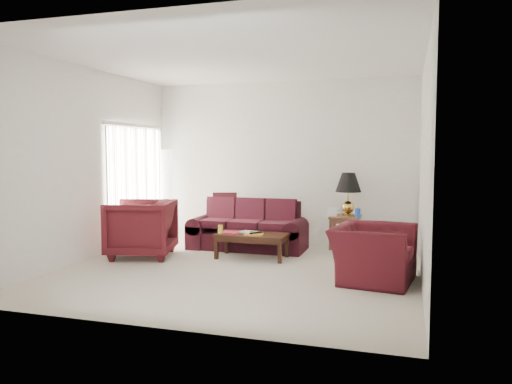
{
  "coord_description": "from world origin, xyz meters",
  "views": [
    {
      "loc": [
        2.3,
        -6.7,
        1.7
      ],
      "look_at": [
        0.0,
        0.85,
        1.05
      ],
      "focal_mm": 35.0,
      "sensor_mm": 36.0,
      "label": 1
    }
  ],
  "objects_px": {
    "end_table": "(345,232)",
    "armchair_left": "(141,228)",
    "sofa": "(247,226)",
    "armchair_right": "(373,254)",
    "floor_lamp": "(166,193)",
    "coffee_table": "(252,246)"
  },
  "relations": [
    {
      "from": "armchair_left",
      "to": "coffee_table",
      "type": "height_order",
      "value": "armchair_left"
    },
    {
      "from": "sofa",
      "to": "armchair_left",
      "type": "distance_m",
      "value": 1.81
    },
    {
      "from": "armchair_left",
      "to": "sofa",
      "type": "bearing_deg",
      "value": 112.45
    },
    {
      "from": "armchair_left",
      "to": "armchair_right",
      "type": "relative_size",
      "value": 0.91
    },
    {
      "from": "floor_lamp",
      "to": "armchair_right",
      "type": "bearing_deg",
      "value": -27.68
    },
    {
      "from": "floor_lamp",
      "to": "armchair_right",
      "type": "xyz_separation_m",
      "value": [
        4.08,
        -2.14,
        -0.52
      ]
    },
    {
      "from": "armchair_left",
      "to": "end_table",
      "type": "bearing_deg",
      "value": 103.54
    },
    {
      "from": "coffee_table",
      "to": "end_table",
      "type": "bearing_deg",
      "value": 62.03
    },
    {
      "from": "end_table",
      "to": "floor_lamp",
      "type": "relative_size",
      "value": 0.33
    },
    {
      "from": "end_table",
      "to": "armchair_left",
      "type": "height_order",
      "value": "armchair_left"
    },
    {
      "from": "sofa",
      "to": "armchair_right",
      "type": "height_order",
      "value": "sofa"
    },
    {
      "from": "sofa",
      "to": "coffee_table",
      "type": "xyz_separation_m",
      "value": [
        0.3,
        -0.69,
        -0.21
      ]
    },
    {
      "from": "sofa",
      "to": "end_table",
      "type": "xyz_separation_m",
      "value": [
        1.61,
        0.55,
        -0.12
      ]
    },
    {
      "from": "end_table",
      "to": "sofa",
      "type": "bearing_deg",
      "value": -161.02
    },
    {
      "from": "end_table",
      "to": "floor_lamp",
      "type": "height_order",
      "value": "floor_lamp"
    },
    {
      "from": "end_table",
      "to": "armchair_right",
      "type": "height_order",
      "value": "armchair_right"
    },
    {
      "from": "armchair_right",
      "to": "coffee_table",
      "type": "relative_size",
      "value": 0.99
    },
    {
      "from": "end_table",
      "to": "coffee_table",
      "type": "relative_size",
      "value": 0.51
    },
    {
      "from": "coffee_table",
      "to": "armchair_left",
      "type": "bearing_deg",
      "value": -147.91
    },
    {
      "from": "sofa",
      "to": "floor_lamp",
      "type": "xyz_separation_m",
      "value": [
        -1.85,
        0.59,
        0.47
      ]
    },
    {
      "from": "sofa",
      "to": "coffee_table",
      "type": "distance_m",
      "value": 0.78
    },
    {
      "from": "end_table",
      "to": "armchair_left",
      "type": "distance_m",
      "value": 3.48
    }
  ]
}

